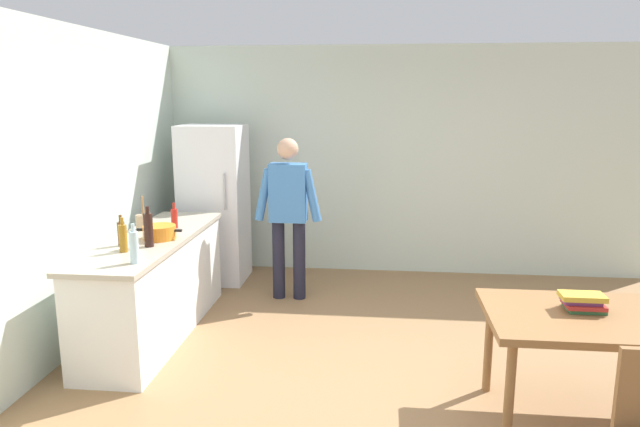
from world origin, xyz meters
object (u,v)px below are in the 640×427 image
Objects in this scene: bottle_oil_amber at (122,238)px; bottle_water_clear at (133,247)px; bottle_sauce_red at (174,218)px; bottle_beer_brown at (121,233)px; person at (288,208)px; cooking_pot at (159,232)px; refrigerator at (214,204)px; bottle_wine_dark at (148,229)px; utensil_jar at (142,222)px; book_stack at (582,302)px; dining_table at (596,326)px.

bottle_water_clear reaches higher than bottle_oil_amber.
bottle_beer_brown is at bearing -106.85° from bottle_sauce_red.
bottle_beer_brown is at bearing -130.90° from person.
cooking_pot is at bearing 97.39° from bottle_water_clear.
bottle_oil_amber is (-1.08, -1.54, 0.04)m from person.
refrigerator is 1.92m from bottle_wine_dark.
bottle_wine_dark reaches higher than bottle_oil_amber.
bottle_wine_dark is (-0.94, -1.36, 0.07)m from person.
utensil_jar reaches higher than book_stack.
person is 6.54× the size of bottle_beer_brown.
person is 6.01× the size of book_stack.
bottle_sauce_red is at bearing 156.20° from dining_table.
person is at bearing 55.43° from bottle_wine_dark.
bottle_oil_amber is at bearing 170.85° from book_stack.
bottle_oil_amber reaches higher than book_stack.
book_stack is at bearing -42.55° from person.
utensil_jar is 0.57m from bottle_beer_brown.
bottle_oil_amber is at bearing -124.89° from person.
bottle_water_clear is at bearing -69.75° from utensil_jar.
dining_table is at bearing -5.51° from bottle_water_clear.
dining_table is (3.30, -2.70, -0.23)m from refrigerator.
utensil_jar is at bearing -158.08° from bottle_sauce_red.
refrigerator is 1.06× the size of person.
book_stack is (3.51, -1.29, -0.17)m from utensil_jar.
utensil_jar reaches higher than bottle_water_clear.
refrigerator is at bearing 140.71° from dining_table.
bottle_sauce_red is 0.87m from bottle_oil_amber.
person is 1.47m from utensil_jar.
bottle_sauce_red is (-3.32, 1.47, 0.32)m from dining_table.
bottle_beer_brown is at bearing -132.22° from cooking_pot.
bottle_water_clear is at bearing 175.50° from book_stack.
refrigerator reaches higher than bottle_oil_amber.
bottle_water_clear is at bearing -80.01° from bottle_wine_dark.
dining_table is at bearing -20.68° from utensil_jar.
bottle_water_clear reaches higher than bottle_sauce_red.
refrigerator is at bearing 86.53° from bottle_oil_amber.
dining_table is 4.95× the size of book_stack.
refrigerator is at bearing 140.69° from book_stack.
refrigerator is at bearing 149.77° from person.
bottle_wine_dark is at bearing -89.70° from refrigerator.
bottle_oil_amber is (-3.43, 0.60, 0.34)m from dining_table.
dining_table is 3.40m from bottle_wine_dark.
person reaches higher than utensil_jar.
book_stack is at bearing -11.85° from bottle_beer_brown.
person is 3.20m from dining_table.
cooking_pot is 1.54× the size of bottle_beer_brown.
bottle_beer_brown is 0.58m from bottle_water_clear.
bottle_water_clear is at bearing -84.29° from bottle_sauce_red.
bottle_oil_amber is 0.23m from bottle_wine_dark.
person is at bearing 35.01° from bottle_sauce_red.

